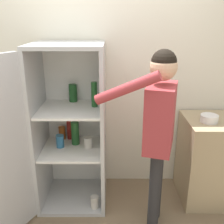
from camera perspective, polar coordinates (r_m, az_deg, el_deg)
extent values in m
cube|color=silver|center=(2.89, -2.95, 7.50)|extent=(7.00, 0.06, 2.55)
cube|color=#B7BABC|center=(3.11, -7.96, -17.48)|extent=(0.68, 0.65, 0.04)
cube|color=#B7BABC|center=(2.49, -9.78, 14.17)|extent=(0.68, 0.65, 0.04)
cube|color=white|center=(2.98, -7.93, -1.12)|extent=(0.68, 0.03, 1.60)
cube|color=#B7BABC|center=(2.76, -15.43, -3.35)|extent=(0.03, 0.65, 1.60)
cube|color=#B7BABC|center=(2.66, -1.88, -3.48)|extent=(0.04, 0.65, 1.60)
cube|color=white|center=(2.79, -8.53, -7.86)|extent=(0.61, 0.58, 0.02)
cube|color=white|center=(2.62, -9.01, 0.60)|extent=(0.61, 0.58, 0.02)
cylinder|color=teal|center=(2.79, -11.21, -6.23)|extent=(0.08, 0.08, 0.13)
cylinder|color=beige|center=(2.74, -5.21, -6.62)|extent=(0.09, 0.09, 0.11)
cylinder|color=beige|center=(2.86, -3.78, -18.96)|extent=(0.08, 0.08, 0.13)
cylinder|color=#1E5123|center=(2.60, -3.85, 3.84)|extent=(0.06, 0.06, 0.25)
cylinder|color=#1E5123|center=(2.80, -8.46, 4.12)|extent=(0.09, 0.09, 0.18)
cylinder|color=#1E5123|center=(2.81, -8.00, -4.59)|extent=(0.08, 0.08, 0.25)
cylinder|color=maroon|center=(2.94, -9.25, -3.71)|extent=(0.05, 0.05, 0.23)
cylinder|color=#9E4C19|center=(2.97, -10.78, -4.47)|extent=(0.07, 0.07, 0.14)
cylinder|color=#262628|center=(2.51, 9.24, -16.70)|extent=(0.10, 0.10, 0.81)
cylinder|color=#262628|center=(2.65, 9.75, -14.64)|extent=(0.10, 0.10, 0.81)
cube|color=#9E3338|center=(2.26, 10.48, -1.20)|extent=(0.33, 0.45, 0.57)
sphere|color=#DBAD89|center=(2.14, 11.19, 9.61)|extent=(0.22, 0.22, 0.22)
sphere|color=black|center=(2.14, 11.26, 10.63)|extent=(0.20, 0.20, 0.20)
cylinder|color=#9E3338|center=(1.99, 3.29, 5.17)|extent=(0.52, 0.23, 0.30)
cylinder|color=#9E3338|center=(2.48, 11.05, -0.03)|extent=(0.08, 0.08, 0.54)
cube|color=tan|center=(3.05, 20.98, -9.62)|extent=(0.64, 0.60, 0.92)
cylinder|color=white|center=(2.76, 20.43, -1.32)|extent=(0.17, 0.17, 0.07)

